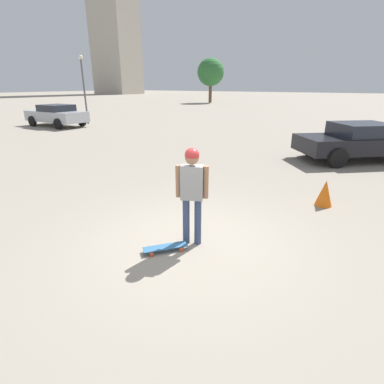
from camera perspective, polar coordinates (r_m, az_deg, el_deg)
The scene contains 9 objects.
ground_plane at distance 5.47m, azimuth 0.00°, elevation -9.65°, with size 220.00×220.00×0.00m, color gray.
person at distance 5.03m, azimuth 0.00°, elevation 1.19°, with size 0.51×0.34×1.73m.
skateboard at distance 5.22m, azimuth -5.12°, elevation -10.46°, with size 0.63×0.71×0.08m.
car_parked_near at distance 12.78m, azimuth 29.12°, elevation 8.51°, with size 4.47×4.19×1.37m.
car_parked_far at distance 22.69m, azimuth -24.42°, elevation 13.25°, with size 4.54×2.05×1.42m.
building_block_distant at distance 97.78m, azimuth -14.71°, elevation 29.73°, with size 11.45×9.15×40.88m.
tree_distant at distance 48.53m, azimuth 3.57°, elevation 21.80°, with size 4.01×4.01×6.42m.
traffic_cone at distance 7.62m, azimuth 23.97°, elevation -0.20°, with size 0.39×0.39×0.61m.
lamp_post at distance 23.32m, azimuth -19.95°, elevation 18.86°, with size 0.28×0.28×4.56m.
Camera 1 is at (-2.57, 4.01, 2.69)m, focal length 28.00 mm.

